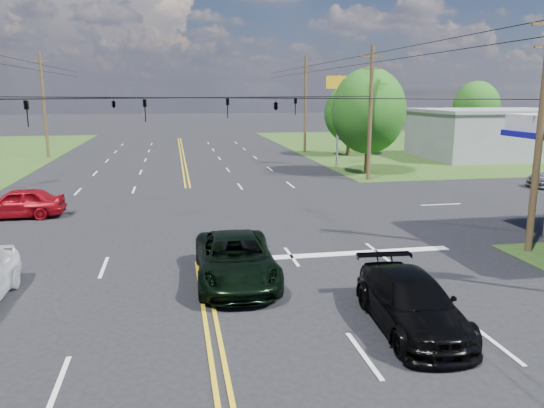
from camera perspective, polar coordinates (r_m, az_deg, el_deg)
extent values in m
plane|color=black|center=(27.91, -8.55, -1.18)|extent=(280.00, 280.00, 0.00)
cube|color=#273A12|center=(69.47, 20.69, 5.96)|extent=(46.00, 48.00, 0.03)
cube|color=silver|center=(21.00, 6.12, -5.47)|extent=(10.00, 0.50, 0.02)
cube|color=slate|center=(56.51, 22.74, 6.86)|extent=(14.00, 10.00, 4.40)
cylinder|color=#45321D|center=(22.90, 26.87, 6.88)|extent=(0.28, 0.28, 9.50)
cylinder|color=#45321D|center=(38.77, 10.53, 9.48)|extent=(0.28, 0.28, 9.50)
cube|color=#45321D|center=(38.82, 10.75, 15.31)|extent=(1.60, 0.12, 0.12)
cube|color=#45321D|center=(38.78, 10.71, 14.13)|extent=(1.20, 0.10, 0.10)
cylinder|color=#45321D|center=(56.53, -23.31, 9.67)|extent=(0.28, 0.28, 10.00)
cube|color=#45321D|center=(56.59, -23.67, 13.91)|extent=(1.60, 0.12, 0.12)
cube|color=#45321D|center=(56.55, -23.60, 13.10)|extent=(1.20, 0.10, 0.10)
cylinder|color=#45321D|center=(56.91, 3.60, 10.60)|extent=(0.28, 0.28, 10.00)
cube|color=#45321D|center=(56.97, 3.66, 14.83)|extent=(1.60, 0.12, 0.12)
cube|color=#45321D|center=(56.94, 3.64, 14.03)|extent=(1.20, 0.10, 0.10)
imported|color=black|center=(23.40, -24.85, 8.80)|extent=(0.17, 0.21, 1.05)
imported|color=black|center=(25.79, -13.49, 9.75)|extent=(0.17, 0.21, 1.05)
imported|color=black|center=(28.79, -4.79, 10.22)|extent=(0.17, 0.21, 1.05)
imported|color=black|center=(32.54, 2.54, 10.43)|extent=(0.17, 0.21, 1.05)
imported|color=black|center=(30.05, -16.67, 10.36)|extent=(1.24, 0.26, 0.50)
imported|color=black|center=(24.95, 0.42, 10.64)|extent=(1.24, 0.26, 0.50)
cylinder|color=black|center=(28.86, 18.98, 16.55)|extent=(0.04, 100.00, 0.04)
cylinder|color=black|center=(28.81, 18.90, 15.37)|extent=(0.04, 100.00, 0.04)
cylinder|color=#45321D|center=(42.15, 10.19, 5.44)|extent=(0.36, 0.36, 3.30)
ellipsoid|color=#185115|center=(41.92, 10.35, 9.82)|extent=(5.70, 5.70, 6.60)
cylinder|color=#45321D|center=(54.26, 8.20, 6.67)|extent=(0.36, 0.36, 2.86)
ellipsoid|color=#185115|center=(54.08, 8.29, 9.62)|extent=(4.94, 4.94, 5.72)
cylinder|color=#45321D|center=(67.13, 20.93, 7.09)|extent=(0.36, 0.36, 3.08)
ellipsoid|color=#185115|center=(66.98, 21.12, 9.65)|extent=(5.32, 5.32, 6.16)
imported|color=black|center=(17.86, -3.93, -5.94)|extent=(2.74, 5.69, 1.56)
imported|color=black|center=(14.94, 14.76, -10.19)|extent=(2.34, 5.11, 1.45)
imported|color=#9E0B14|center=(29.77, -25.67, 0.09)|extent=(4.50, 1.86, 1.53)
cylinder|color=#A5A5AA|center=(45.96, 7.08, 8.81)|extent=(0.20, 0.20, 7.70)
cube|color=yellow|center=(45.90, 7.19, 12.86)|extent=(2.13, 0.61, 1.06)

